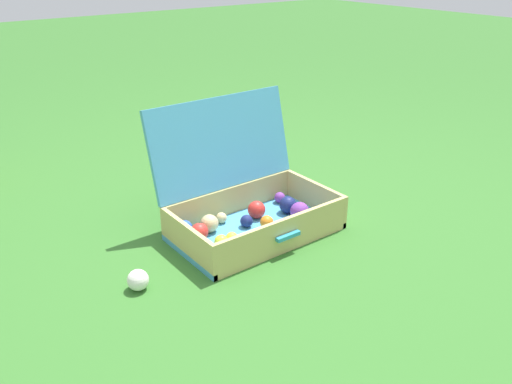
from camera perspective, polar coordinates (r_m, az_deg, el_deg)
name	(u,v)px	position (r m, az deg, el deg)	size (l,w,h in m)	color
ground_plane	(265,239)	(2.20, 0.97, -5.08)	(16.00, 16.00, 0.00)	#336B28
open_suitcase	(246,203)	(2.24, -1.08, -1.15)	(0.67, 0.51, 0.52)	#4799C6
stray_ball_on_grass	(138,280)	(1.93, -12.46, -9.14)	(0.08, 0.08, 0.08)	white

